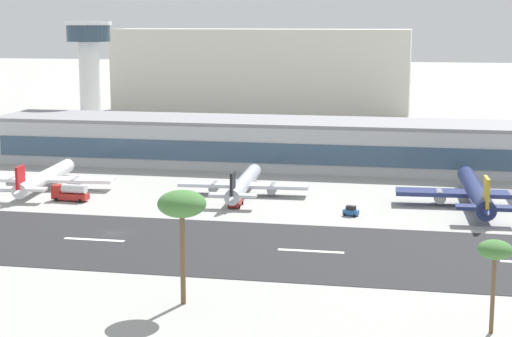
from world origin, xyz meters
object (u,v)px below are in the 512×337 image
at_px(service_fuel_truck_2, 70,192).
at_px(palm_tree_0, 495,252).
at_px(control_tower, 89,65).
at_px(airliner_gold_tail_gate_2, 476,193).
at_px(service_baggage_tug_0, 351,211).
at_px(palm_tree_1, 182,206).
at_px(airliner_red_tail_gate_0, 43,179).
at_px(service_box_truck_1, 236,199).
at_px(distant_hotel_block, 261,71).
at_px(airliner_black_tail_gate_1, 243,185).
at_px(terminal_building, 282,143).

distance_m(service_fuel_truck_2, palm_tree_0, 111.86).
xyz_separation_m(control_tower, airliner_gold_tail_gate_2, (121.72, -76.94, -23.19)).
bearing_deg(control_tower, service_baggage_tug_0, -43.79).
distance_m(service_baggage_tug_0, palm_tree_1, 65.83).
bearing_deg(palm_tree_1, service_baggage_tug_0, 72.55).
height_order(control_tower, service_baggage_tug_0, control_tower).
bearing_deg(airliner_red_tail_gate_0, service_box_truck_1, -106.20).
relative_size(distant_hotel_block, service_box_truck_1, 21.59).
xyz_separation_m(airliner_black_tail_gate_1, service_baggage_tug_0, (26.95, -16.36, -1.58)).
relative_size(terminal_building, service_fuel_truck_2, 19.30).
relative_size(airliner_gold_tail_gate_2, palm_tree_0, 3.72).
distance_m(control_tower, palm_tree_0, 197.16).
distance_m(distant_hotel_block, airliner_black_tail_gate_1, 183.67).
bearing_deg(service_baggage_tug_0, control_tower, -26.15).
distance_m(terminal_building, control_tower, 80.12).
height_order(airliner_gold_tail_gate_2, service_baggage_tug_0, airliner_gold_tail_gate_2).
bearing_deg(terminal_building, airliner_red_tail_gate_0, -139.03).
bearing_deg(terminal_building, service_fuel_truck_2, -125.37).
bearing_deg(airliner_gold_tail_gate_2, control_tower, 54.66).
height_order(terminal_building, service_fuel_truck_2, terminal_building).
height_order(control_tower, palm_tree_1, control_tower).
xyz_separation_m(airliner_black_tail_gate_1, service_fuel_truck_2, (-37.68, -13.85, -0.60)).
bearing_deg(service_baggage_tug_0, service_box_truck_1, 8.34).
relative_size(distant_hotel_block, service_fuel_truck_2, 15.21).
distance_m(service_baggage_tug_0, service_fuel_truck_2, 64.69).
relative_size(service_box_truck_1, palm_tree_1, 0.36).
relative_size(palm_tree_0, palm_tree_1, 0.75).
relative_size(distant_hotel_block, airliner_gold_tail_gate_2, 2.78).
xyz_separation_m(airliner_gold_tail_gate_2, palm_tree_1, (-45.81, -75.76, 11.57)).
distance_m(terminal_building, airliner_black_tail_gate_1, 42.71).
bearing_deg(palm_tree_1, terminal_building, 92.55).
xyz_separation_m(terminal_building, airliner_red_tail_gate_0, (-51.89, -45.05, -3.98)).
bearing_deg(distant_hotel_block, palm_tree_1, -81.62).
xyz_separation_m(control_tower, service_box_truck_1, (69.16, -87.01, -24.55)).
bearing_deg(service_fuel_truck_2, control_tower, -67.35).
bearing_deg(service_baggage_tug_0, service_fuel_truck_2, 15.42).
bearing_deg(service_fuel_truck_2, airliner_black_tail_gate_1, -156.18).
bearing_deg(service_fuel_truck_2, service_baggage_tug_0, -178.59).
relative_size(airliner_gold_tail_gate_2, service_fuel_truck_2, 5.47).
bearing_deg(service_fuel_truck_2, palm_tree_0, 146.45).
bearing_deg(terminal_building, airliner_gold_tail_gate_2, -41.01).
bearing_deg(service_box_truck_1, terminal_building, 176.22).
distance_m(distant_hotel_block, airliner_gold_tail_gate_2, 201.40).
distance_m(service_baggage_tug_0, palm_tree_0, 69.96).
distance_m(airliner_gold_tail_gate_2, service_fuel_truck_2, 91.91).
xyz_separation_m(distant_hotel_block, airliner_black_tail_gate_1, (30.40, -180.43, -15.91)).
bearing_deg(service_baggage_tug_0, airliner_gold_tail_gate_2, -133.95).
bearing_deg(service_box_truck_1, distant_hotel_block, -173.09).
relative_size(control_tower, service_baggage_tug_0, 11.48).
height_order(airliner_black_tail_gate_1, airliner_gold_tail_gate_2, airliner_gold_tail_gate_2).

